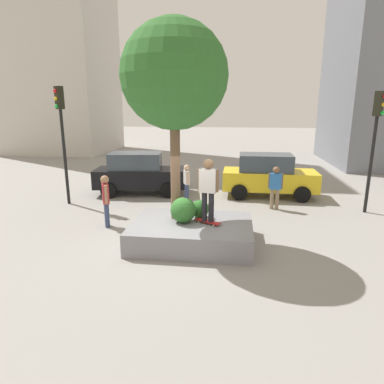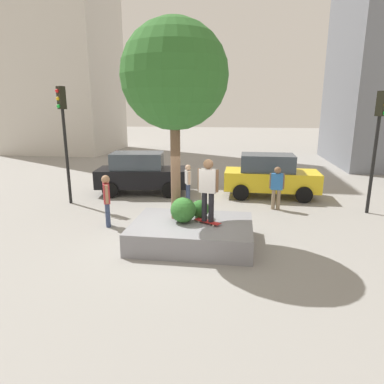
{
  "view_description": "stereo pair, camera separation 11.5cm",
  "coord_description": "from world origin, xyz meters",
  "px_view_note": "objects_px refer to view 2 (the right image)",
  "views": [
    {
      "loc": [
        1.65,
        -8.82,
        3.82
      ],
      "look_at": [
        0.46,
        0.14,
        1.54
      ],
      "focal_mm": 31.29,
      "sensor_mm": 36.0,
      "label": 1
    },
    {
      "loc": [
        1.76,
        -8.8,
        3.82
      ],
      "look_at": [
        0.46,
        0.14,
        1.54
      ],
      "focal_mm": 31.29,
      "sensor_mm": 36.0,
      "label": 2
    }
  ],
  "objects_px": {
    "traffic_light_corner": "(378,132)",
    "passerby_with_bag": "(277,185)",
    "traffic_light_median": "(64,126)",
    "bystander_watching": "(107,197)",
    "planter_ledge": "(192,233)",
    "sedan_parked": "(141,173)",
    "taxi_cab": "(270,175)",
    "skateboard": "(208,222)",
    "pedestrian_crossing": "(188,180)",
    "plaza_tree": "(174,76)",
    "skateboarder": "(208,186)"
  },
  "relations": [
    {
      "from": "sedan_parked",
      "to": "traffic_light_corner",
      "type": "distance_m",
      "value": 9.6
    },
    {
      "from": "sedan_parked",
      "to": "skateboard",
      "type": "bearing_deg",
      "value": -57.0
    },
    {
      "from": "skateboard",
      "to": "passerby_with_bag",
      "type": "bearing_deg",
      "value": 59.46
    },
    {
      "from": "plaza_tree",
      "to": "traffic_light_median",
      "type": "distance_m",
      "value": 6.11
    },
    {
      "from": "passerby_with_bag",
      "to": "bystander_watching",
      "type": "xyz_separation_m",
      "value": [
        -5.68,
        -2.75,
        0.03
      ]
    },
    {
      "from": "taxi_cab",
      "to": "passerby_with_bag",
      "type": "distance_m",
      "value": 1.96
    },
    {
      "from": "sedan_parked",
      "to": "pedestrian_crossing",
      "type": "height_order",
      "value": "sedan_parked"
    },
    {
      "from": "taxi_cab",
      "to": "traffic_light_corner",
      "type": "relative_size",
      "value": 0.92
    },
    {
      "from": "traffic_light_median",
      "to": "passerby_with_bag",
      "type": "distance_m",
      "value": 8.57
    },
    {
      "from": "skateboarder",
      "to": "passerby_with_bag",
      "type": "relative_size",
      "value": 1.06
    },
    {
      "from": "planter_ledge",
      "to": "taxi_cab",
      "type": "relative_size",
      "value": 0.84
    },
    {
      "from": "skateboard",
      "to": "skateboarder",
      "type": "height_order",
      "value": "skateboarder"
    },
    {
      "from": "traffic_light_median",
      "to": "skateboard",
      "type": "bearing_deg",
      "value": -30.13
    },
    {
      "from": "plaza_tree",
      "to": "bystander_watching",
      "type": "distance_m",
      "value": 4.44
    },
    {
      "from": "skateboard",
      "to": "pedestrian_crossing",
      "type": "distance_m",
      "value": 4.71
    },
    {
      "from": "plaza_tree",
      "to": "passerby_with_bag",
      "type": "height_order",
      "value": "plaza_tree"
    },
    {
      "from": "bystander_watching",
      "to": "taxi_cab",
      "type": "bearing_deg",
      "value": 40.18
    },
    {
      "from": "traffic_light_corner",
      "to": "sedan_parked",
      "type": "bearing_deg",
      "value": 169.6
    },
    {
      "from": "skateboarder",
      "to": "skateboard",
      "type": "bearing_deg",
      "value": 90.0
    },
    {
      "from": "traffic_light_corner",
      "to": "passerby_with_bag",
      "type": "xyz_separation_m",
      "value": [
        -3.36,
        -0.02,
        -2.04
      ]
    },
    {
      "from": "plaza_tree",
      "to": "pedestrian_crossing",
      "type": "distance_m",
      "value": 5.6
    },
    {
      "from": "plaza_tree",
      "to": "skateboard",
      "type": "xyz_separation_m",
      "value": [
        0.98,
        -0.38,
        -3.94
      ]
    },
    {
      "from": "traffic_light_median",
      "to": "passerby_with_bag",
      "type": "xyz_separation_m",
      "value": [
        8.28,
        0.34,
        -2.18
      ]
    },
    {
      "from": "skateboard",
      "to": "passerby_with_bag",
      "type": "distance_m",
      "value": 4.46
    },
    {
      "from": "traffic_light_median",
      "to": "bystander_watching",
      "type": "bearing_deg",
      "value": -42.82
    },
    {
      "from": "traffic_light_corner",
      "to": "taxi_cab",
      "type": "bearing_deg",
      "value": 150.79
    },
    {
      "from": "sedan_parked",
      "to": "traffic_light_median",
      "type": "xyz_separation_m",
      "value": [
        -2.42,
        -2.05,
        2.19
      ]
    },
    {
      "from": "sedan_parked",
      "to": "plaza_tree",
      "type": "bearing_deg",
      "value": -63.06
    },
    {
      "from": "traffic_light_median",
      "to": "planter_ledge",
      "type": "bearing_deg",
      "value": -31.91
    },
    {
      "from": "traffic_light_median",
      "to": "bystander_watching",
      "type": "distance_m",
      "value": 4.15
    },
    {
      "from": "taxi_cab",
      "to": "pedestrian_crossing",
      "type": "xyz_separation_m",
      "value": [
        -3.44,
        -1.26,
        -0.06
      ]
    },
    {
      "from": "plaza_tree",
      "to": "passerby_with_bag",
      "type": "bearing_deg",
      "value": 46.79
    },
    {
      "from": "planter_ledge",
      "to": "skateboarder",
      "type": "bearing_deg",
      "value": -3.14
    },
    {
      "from": "plaza_tree",
      "to": "skateboard",
      "type": "bearing_deg",
      "value": -21.41
    },
    {
      "from": "traffic_light_median",
      "to": "sedan_parked",
      "type": "bearing_deg",
      "value": 40.28
    },
    {
      "from": "taxi_cab",
      "to": "pedestrian_crossing",
      "type": "bearing_deg",
      "value": -159.94
    },
    {
      "from": "planter_ledge",
      "to": "taxi_cab",
      "type": "height_order",
      "value": "taxi_cab"
    },
    {
      "from": "skateboarder",
      "to": "pedestrian_crossing",
      "type": "height_order",
      "value": "skateboarder"
    },
    {
      "from": "skateboard",
      "to": "traffic_light_corner",
      "type": "height_order",
      "value": "traffic_light_corner"
    },
    {
      "from": "planter_ledge",
      "to": "traffic_light_median",
      "type": "xyz_separation_m",
      "value": [
        -5.57,
        3.47,
        2.82
      ]
    },
    {
      "from": "planter_ledge",
      "to": "sedan_parked",
      "type": "height_order",
      "value": "sedan_parked"
    },
    {
      "from": "skateboarder",
      "to": "plaza_tree",
      "type": "bearing_deg",
      "value": 158.59
    },
    {
      "from": "pedestrian_crossing",
      "to": "taxi_cab",
      "type": "bearing_deg",
      "value": 20.06
    },
    {
      "from": "traffic_light_corner",
      "to": "pedestrian_crossing",
      "type": "xyz_separation_m",
      "value": [
        -6.9,
        0.68,
        -2.11
      ]
    },
    {
      "from": "passerby_with_bag",
      "to": "planter_ledge",
      "type": "bearing_deg",
      "value": -125.43
    },
    {
      "from": "bystander_watching",
      "to": "sedan_parked",
      "type": "bearing_deg",
      "value": 92.41
    },
    {
      "from": "plaza_tree",
      "to": "bystander_watching",
      "type": "bearing_deg",
      "value": 164.07
    },
    {
      "from": "traffic_light_corner",
      "to": "passerby_with_bag",
      "type": "relative_size",
      "value": 2.63
    },
    {
      "from": "pedestrian_crossing",
      "to": "planter_ledge",
      "type": "bearing_deg",
      "value": -79.6
    },
    {
      "from": "skateboard",
      "to": "pedestrian_crossing",
      "type": "bearing_deg",
      "value": 105.72
    }
  ]
}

